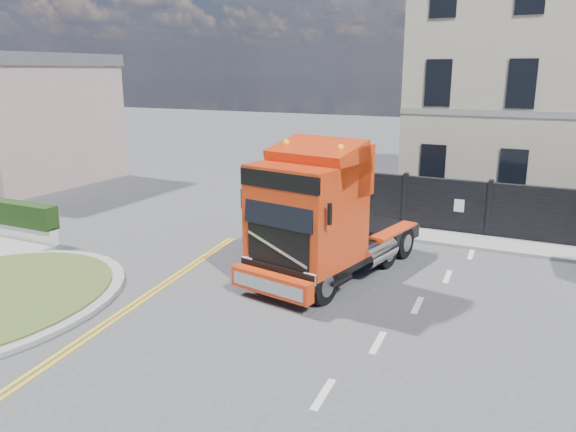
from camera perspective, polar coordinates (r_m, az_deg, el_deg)
The scene contains 6 objects.
ground at distance 14.09m, azimuth -2.06°, elevation -9.64°, with size 120.00×120.00×0.00m, color #424244.
seaside_bldg_pink at distance 33.20m, azimuth -26.10°, elevation 8.32°, with size 8.00×8.00×6.00m, color #B99890.
hoarding_fence at distance 20.85m, azimuth 26.67°, elevation -0.25°, with size 18.80×0.25×2.00m.
georgian_building at distance 27.79m, azimuth 26.74°, elevation 13.06°, with size 12.30×10.30×12.80m.
pavement_far at distance 20.22m, azimuth 24.79°, elevation -3.24°, with size 20.00×1.60×0.12m, color gray.
truck at distance 15.60m, azimuth 3.21°, elevation -0.47°, with size 3.55×6.78×3.87m.
Camera 1 is at (6.13, -11.29, 5.77)m, focal length 35.00 mm.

